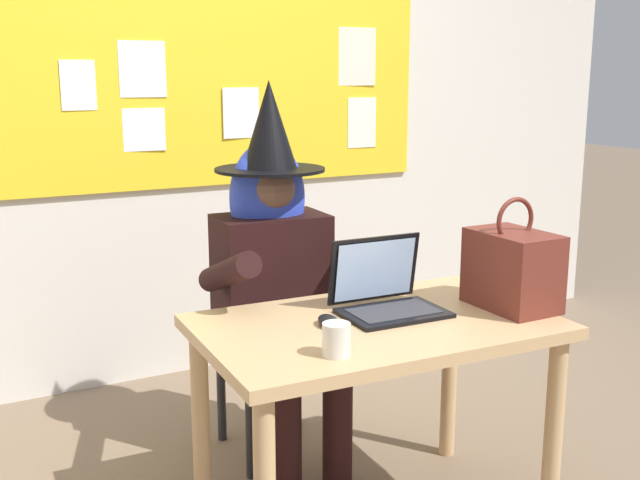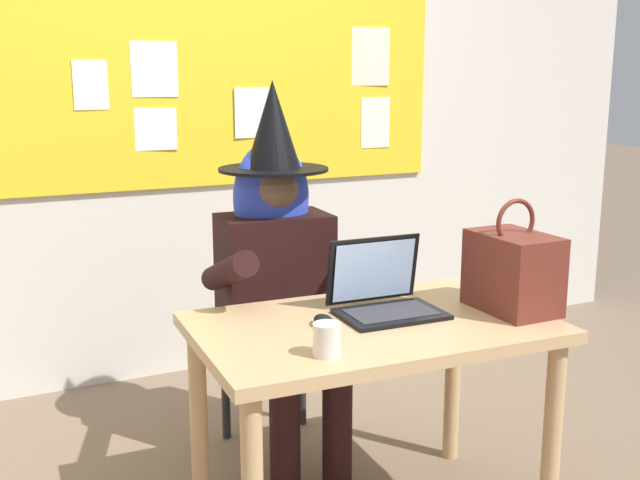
{
  "view_description": "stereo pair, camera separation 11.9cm",
  "coord_description": "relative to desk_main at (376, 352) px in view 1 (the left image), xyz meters",
  "views": [
    {
      "loc": [
        -1.28,
        -1.92,
        1.48
      ],
      "look_at": [
        -0.05,
        0.36,
        0.92
      ],
      "focal_mm": 42.9,
      "sensor_mm": 36.0,
      "label": 1
    },
    {
      "loc": [
        -1.17,
        -1.97,
        1.48
      ],
      "look_at": [
        -0.05,
        0.36,
        0.92
      ],
      "focal_mm": 42.9,
      "sensor_mm": 36.0,
      "label": 2
    }
  ],
  "objects": [
    {
      "name": "wall_back_bulletin",
      "position": [
        0.01,
        1.64,
        0.72
      ],
      "size": [
        5.25,
        1.83,
        2.63
      ],
      "color": "silver",
      "rests_on": "ground"
    },
    {
      "name": "desk_main",
      "position": [
        0.0,
        0.0,
        0.0
      ],
      "size": [
        1.16,
        0.75,
        0.72
      ],
      "rotation": [
        0.0,
        0.0,
        -0.04
      ],
      "color": "tan",
      "rests_on": "ground"
    },
    {
      "name": "chair_at_desk",
      "position": [
        -0.06,
        0.71,
        -0.11
      ],
      "size": [
        0.44,
        0.44,
        0.89
      ],
      "rotation": [
        0.0,
        0.0,
        -1.62
      ],
      "color": "#4C1E19",
      "rests_on": "ground"
    },
    {
      "name": "person_costumed",
      "position": [
        -0.07,
        0.59,
        0.18
      ],
      "size": [
        0.62,
        0.69,
        1.47
      ],
      "rotation": [
        0.0,
        0.0,
        -1.63
      ],
      "color": "black",
      "rests_on": "ground"
    },
    {
      "name": "laptop",
      "position": [
        0.08,
        0.07,
        0.16
      ],
      "size": [
        0.34,
        0.28,
        0.24
      ],
      "rotation": [
        0.0,
        0.0,
        -0.04
      ],
      "color": "black",
      "rests_on": "desk_main"
    },
    {
      "name": "computer_mouse",
      "position": [
        -0.16,
        0.03,
        0.12
      ],
      "size": [
        0.08,
        0.11,
        0.03
      ],
      "primitive_type": "ellipsoid",
      "rotation": [
        0.0,
        0.0,
        -0.16
      ],
      "color": "black",
      "rests_on": "desk_main"
    },
    {
      "name": "handbag",
      "position": [
        0.48,
        -0.09,
        0.24
      ],
      "size": [
        0.2,
        0.3,
        0.38
      ],
      "rotation": [
        0.0,
        0.0,
        -0.08
      ],
      "color": "maroon",
      "rests_on": "desk_main"
    },
    {
      "name": "coffee_mug",
      "position": [
        -0.27,
        -0.21,
        0.15
      ],
      "size": [
        0.08,
        0.08,
        0.09
      ],
      "primitive_type": "cylinder",
      "color": "silver",
      "rests_on": "desk_main"
    }
  ]
}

